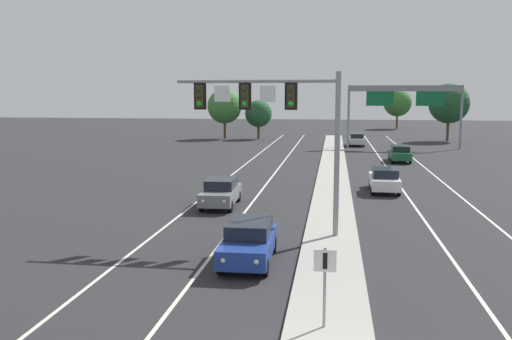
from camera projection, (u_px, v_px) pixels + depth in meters
median_island at (332, 213)px, 28.96m from camera, size 2.40×110.00×0.15m
lane_stripe_oncoming_center at (262, 189)px, 36.50m from camera, size 0.14×100.00×0.01m
lane_stripe_receding_center at (405, 193)px, 35.16m from camera, size 0.14×100.00×0.01m
edge_stripe_left at (215, 188)px, 36.98m from camera, size 0.14×100.00×0.01m
edge_stripe_right at (458, 194)px, 34.69m from camera, size 0.14×100.00×0.01m
overhead_signal_mast at (279, 115)px, 23.62m from camera, size 7.25×0.44×7.20m
median_sign_post at (325, 276)px, 14.33m from camera, size 0.60×0.10×2.20m
car_oncoming_blue at (249, 241)px, 20.57m from camera, size 1.88×4.49×1.58m
car_oncoming_grey at (221, 192)px, 30.91m from camera, size 1.93×4.51×1.58m
car_receding_white at (384, 179)px, 35.56m from camera, size 1.88×4.49×1.58m
car_receding_green at (400, 153)px, 51.35m from camera, size 1.86×4.49×1.58m
car_receding_silver at (357, 139)px, 67.41m from camera, size 1.89×4.50×1.58m
highway_sign_gantry at (405, 96)px, 63.44m from camera, size 13.28×0.42×7.50m
tree_far_right_c at (398, 102)px, 100.40m from camera, size 5.21×5.21×7.54m
tree_far_left_a at (258, 114)px, 77.29m from camera, size 3.87×3.87×5.60m
tree_far_left_b at (225, 106)px, 77.70m from camera, size 4.96×4.96×7.18m
tree_far_right_b at (449, 103)px, 73.56m from camera, size 5.46×5.46×7.90m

